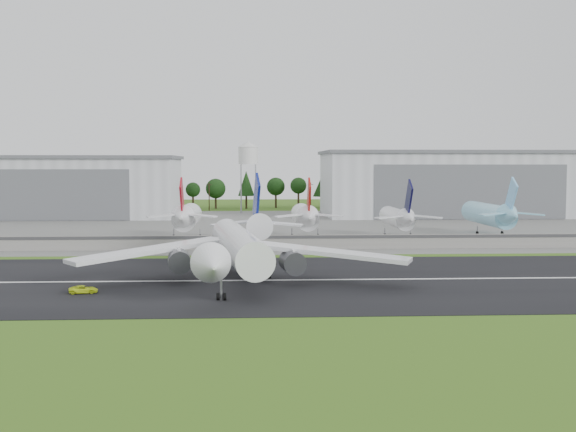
{
  "coord_description": "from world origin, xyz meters",
  "views": [
    {
      "loc": [
        -3.96,
        -112.64,
        19.96
      ],
      "look_at": [
        3.91,
        40.0,
        9.0
      ],
      "focal_mm": 45.0,
      "sensor_mm": 36.0,
      "label": 1
    }
  ],
  "objects": [
    {
      "name": "treeline",
      "position": [
        0.0,
        215.0,
        0.0
      ],
      "size": [
        320.0,
        16.0,
        22.0
      ],
      "primitive_type": null,
      "color": "black",
      "rests_on": "ground"
    },
    {
      "name": "runway",
      "position": [
        0.0,
        10.0,
        0.05
      ],
      "size": [
        320.0,
        60.0,
        0.1
      ],
      "primitive_type": "cube",
      "color": "black",
      "rests_on": "ground"
    },
    {
      "name": "hangar_west",
      "position": [
        -80.0,
        164.92,
        11.63
      ],
      "size": [
        97.0,
        44.0,
        23.2
      ],
      "color": "silver",
      "rests_on": "ground"
    },
    {
      "name": "ground_vehicle",
      "position": [
        -29.85,
        -1.07,
        0.71
      ],
      "size": [
        4.68,
        2.8,
        1.22
      ],
      "primitive_type": "imported",
      "rotation": [
        0.0,
        0.0,
        1.76
      ],
      "color": "#CFE61B",
      "rests_on": "runway"
    },
    {
      "name": "water_tower",
      "position": [
        -5.0,
        185.0,
        24.55
      ],
      "size": [
        8.4,
        8.4,
        29.4
      ],
      "color": "#99999E",
      "rests_on": "ground"
    },
    {
      "name": "blast_fence",
      "position": [
        0.0,
        54.99,
        1.81
      ],
      "size": [
        240.0,
        0.61,
        3.5
      ],
      "color": "gray",
      "rests_on": "ground"
    },
    {
      "name": "parked_jet_skyblue",
      "position": [
        62.1,
        81.58,
        6.28
      ],
      "size": [
        7.36,
        37.29,
        16.84
      ],
      "color": "#8AD3EF",
      "rests_on": "ground"
    },
    {
      "name": "parked_jet_navy",
      "position": [
        35.33,
        76.5,
        5.85
      ],
      "size": [
        7.36,
        31.29,
        16.33
      ],
      "color": "white",
      "rests_on": "ground"
    },
    {
      "name": "utility_poles",
      "position": [
        0.0,
        200.0,
        0.0
      ],
      "size": [
        230.0,
        3.0,
        12.0
      ],
      "primitive_type": null,
      "color": "black",
      "rests_on": "ground"
    },
    {
      "name": "ground",
      "position": [
        0.0,
        0.0,
        0.0
      ],
      "size": [
        600.0,
        600.0,
        0.0
      ],
      "primitive_type": "plane",
      "color": "#355F16",
      "rests_on": "ground"
    },
    {
      "name": "hangar_east",
      "position": [
        75.0,
        164.92,
        12.63
      ],
      "size": [
        102.0,
        47.0,
        25.2
      ],
      "color": "silver",
      "rests_on": "ground"
    },
    {
      "name": "main_airliner",
      "position": [
        -6.15,
        9.57,
        4.89
      ],
      "size": [
        56.83,
        59.24,
        18.17
      ],
      "rotation": [
        0.0,
        0.0,
        3.27
      ],
      "color": "white",
      "rests_on": "runway"
    },
    {
      "name": "parked_jet_red_b",
      "position": [
        10.37,
        76.57,
        6.25
      ],
      "size": [
        7.36,
        31.29,
        16.76
      ],
      "color": "white",
      "rests_on": "ground"
    },
    {
      "name": "apron",
      "position": [
        0.0,
        120.0,
        0.05
      ],
      "size": [
        320.0,
        150.0,
        0.1
      ],
      "primitive_type": "cube",
      "color": "slate",
      "rests_on": "ground"
    },
    {
      "name": "parked_jet_red_a",
      "position": [
        -20.89,
        76.58,
        6.32
      ],
      "size": [
        7.36,
        31.29,
        16.84
      ],
      "color": "white",
      "rests_on": "ground"
    },
    {
      "name": "runway_centerline",
      "position": [
        0.0,
        10.0,
        0.11
      ],
      "size": [
        220.0,
        1.0,
        0.02
      ],
      "primitive_type": "cube",
      "color": "white",
      "rests_on": "runway"
    }
  ]
}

